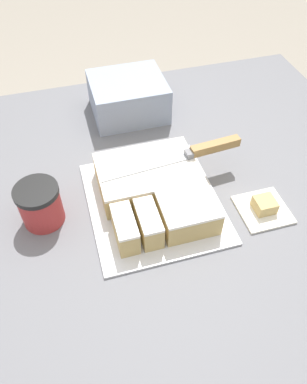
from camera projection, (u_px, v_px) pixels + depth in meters
The scene contains 9 objects.
ground_plane at pixel (139, 347), 1.55m from camera, with size 8.00×8.00×0.00m, color #9E9384.
countertop at pixel (135, 296), 1.21m from camera, with size 1.40×1.10×0.92m.
cake_board at pixel (154, 202), 0.88m from camera, with size 0.30×0.33×0.01m.
cake at pixel (154, 190), 0.86m from camera, with size 0.23×0.27×0.06m.
knife at pixel (202, 150), 0.89m from camera, with size 0.35×0.05×0.02m.
coffee_cup at pixel (40, 205), 0.81m from camera, with size 0.10×0.10×0.10m.
paper_napkin at pixel (263, 210), 0.86m from camera, with size 0.11×0.11×0.01m.
brownie at pixel (265, 205), 0.85m from camera, with size 0.05×0.05×0.03m.
storage_box at pixel (128, 97), 1.08m from camera, with size 0.21×0.19×0.11m.
Camera 1 is at (-0.10, -0.56, 1.59)m, focal length 35.00 mm.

